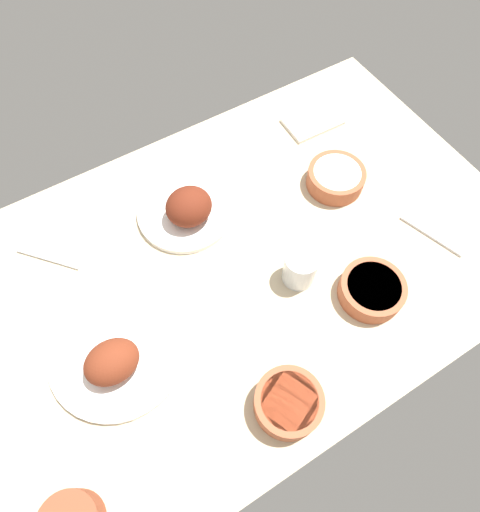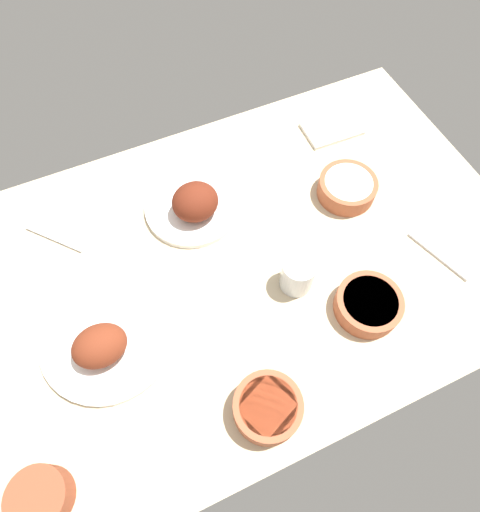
{
  "view_description": "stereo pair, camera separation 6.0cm",
  "coord_description": "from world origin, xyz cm",
  "px_view_note": "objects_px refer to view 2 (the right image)",
  "views": [
    {
      "loc": [
        25.6,
        42.37,
        97.2
      ],
      "look_at": [
        0.0,
        0.0,
        6.0
      ],
      "focal_mm": 30.52,
      "sensor_mm": 36.0,
      "label": 1
    },
    {
      "loc": [
        20.29,
        45.15,
        97.2
      ],
      "look_at": [
        0.0,
        0.0,
        6.0
      ],
      "focal_mm": 30.52,
      "sensor_mm": 36.0,
      "label": 2
    }
  ],
  "objects_px": {
    "bowl_sauce": "(268,408)",
    "spoon_loose": "(438,256)",
    "plate_far_side": "(194,204)",
    "bowl_soup": "(40,498)",
    "bowl_cream": "(347,187)",
    "folded_napkin": "(332,129)",
    "water_tumbler": "(298,274)",
    "fork_loose": "(54,239)",
    "plate_center_main": "(105,340)",
    "bowl_potatoes": "(368,304)"
  },
  "relations": [
    {
      "from": "bowl_potatoes",
      "to": "spoon_loose",
      "type": "xyz_separation_m",
      "value": [
        -0.23,
        -0.04,
        -0.02
      ]
    },
    {
      "from": "bowl_soup",
      "to": "folded_napkin",
      "type": "distance_m",
      "value": 1.12
    },
    {
      "from": "folded_napkin",
      "to": "bowl_potatoes",
      "type": "bearing_deg",
      "value": 68.16
    },
    {
      "from": "bowl_potatoes",
      "to": "folded_napkin",
      "type": "relative_size",
      "value": 0.94
    },
    {
      "from": "bowl_cream",
      "to": "folded_napkin",
      "type": "height_order",
      "value": "bowl_cream"
    },
    {
      "from": "bowl_sauce",
      "to": "folded_napkin",
      "type": "height_order",
      "value": "bowl_sauce"
    },
    {
      "from": "water_tumbler",
      "to": "bowl_soup",
      "type": "bearing_deg",
      "value": 17.69
    },
    {
      "from": "plate_center_main",
      "to": "fork_loose",
      "type": "distance_m",
      "value": 0.32
    },
    {
      "from": "folded_napkin",
      "to": "plate_center_main",
      "type": "bearing_deg",
      "value": 24.61
    },
    {
      "from": "bowl_cream",
      "to": "bowl_potatoes",
      "type": "bearing_deg",
      "value": 67.49
    },
    {
      "from": "bowl_soup",
      "to": "fork_loose",
      "type": "xyz_separation_m",
      "value": [
        -0.14,
        -0.55,
        -0.03
      ]
    },
    {
      "from": "bowl_sauce",
      "to": "folded_napkin",
      "type": "distance_m",
      "value": 0.8
    },
    {
      "from": "plate_center_main",
      "to": "bowl_potatoes",
      "type": "height_order",
      "value": "plate_center_main"
    },
    {
      "from": "bowl_cream",
      "to": "bowl_sauce",
      "type": "xyz_separation_m",
      "value": [
        0.43,
        0.41,
        0.01
      ]
    },
    {
      "from": "plate_far_side",
      "to": "water_tumbler",
      "type": "height_order",
      "value": "plate_far_side"
    },
    {
      "from": "plate_center_main",
      "to": "bowl_cream",
      "type": "relative_size",
      "value": 1.98
    },
    {
      "from": "bowl_sauce",
      "to": "spoon_loose",
      "type": "height_order",
      "value": "bowl_sauce"
    },
    {
      "from": "bowl_soup",
      "to": "fork_loose",
      "type": "relative_size",
      "value": 0.67
    },
    {
      "from": "plate_far_side",
      "to": "bowl_sauce",
      "type": "xyz_separation_m",
      "value": [
        0.04,
        0.52,
        -0.0
      ]
    },
    {
      "from": "plate_far_side",
      "to": "fork_loose",
      "type": "bearing_deg",
      "value": -10.66
    },
    {
      "from": "water_tumbler",
      "to": "plate_far_side",
      "type": "bearing_deg",
      "value": -63.53
    },
    {
      "from": "spoon_loose",
      "to": "bowl_cream",
      "type": "bearing_deg",
      "value": 5.19
    },
    {
      "from": "plate_center_main",
      "to": "plate_far_side",
      "type": "xyz_separation_m",
      "value": [
        -0.3,
        -0.25,
        0.01
      ]
    },
    {
      "from": "plate_center_main",
      "to": "bowl_potatoes",
      "type": "distance_m",
      "value": 0.58
    },
    {
      "from": "plate_far_side",
      "to": "bowl_soup",
      "type": "xyz_separation_m",
      "value": [
        0.49,
        0.49,
        -0.0
      ]
    },
    {
      "from": "bowl_soup",
      "to": "plate_far_side",
      "type": "bearing_deg",
      "value": -135.14
    },
    {
      "from": "fork_loose",
      "to": "bowl_sauce",
      "type": "bearing_deg",
      "value": 166.08
    },
    {
      "from": "bowl_cream",
      "to": "water_tumbler",
      "type": "relative_size",
      "value": 1.62
    },
    {
      "from": "water_tumbler",
      "to": "spoon_loose",
      "type": "height_order",
      "value": "water_tumbler"
    },
    {
      "from": "folded_napkin",
      "to": "fork_loose",
      "type": "height_order",
      "value": "folded_napkin"
    },
    {
      "from": "bowl_soup",
      "to": "folded_napkin",
      "type": "height_order",
      "value": "bowl_soup"
    },
    {
      "from": "water_tumbler",
      "to": "folded_napkin",
      "type": "height_order",
      "value": "water_tumbler"
    },
    {
      "from": "bowl_sauce",
      "to": "spoon_loose",
      "type": "distance_m",
      "value": 0.56
    },
    {
      "from": "bowl_cream",
      "to": "spoon_loose",
      "type": "distance_m",
      "value": 0.28
    },
    {
      "from": "bowl_potatoes",
      "to": "bowl_soup",
      "type": "distance_m",
      "value": 0.75
    },
    {
      "from": "plate_far_side",
      "to": "bowl_sauce",
      "type": "relative_size",
      "value": 1.76
    },
    {
      "from": "bowl_sauce",
      "to": "spoon_loose",
      "type": "relative_size",
      "value": 0.81
    },
    {
      "from": "plate_center_main",
      "to": "bowl_cream",
      "type": "xyz_separation_m",
      "value": [
        -0.68,
        -0.14,
        0.0
      ]
    },
    {
      "from": "plate_center_main",
      "to": "bowl_potatoes",
      "type": "relative_size",
      "value": 2.0
    },
    {
      "from": "bowl_cream",
      "to": "spoon_loose",
      "type": "relative_size",
      "value": 0.87
    },
    {
      "from": "folded_napkin",
      "to": "spoon_loose",
      "type": "distance_m",
      "value": 0.47
    },
    {
      "from": "bowl_potatoes",
      "to": "folded_napkin",
      "type": "height_order",
      "value": "bowl_potatoes"
    },
    {
      "from": "plate_center_main",
      "to": "bowl_soup",
      "type": "height_order",
      "value": "plate_center_main"
    },
    {
      "from": "plate_far_side",
      "to": "bowl_sauce",
      "type": "bearing_deg",
      "value": 85.03
    },
    {
      "from": "water_tumbler",
      "to": "spoon_loose",
      "type": "distance_m",
      "value": 0.36
    },
    {
      "from": "plate_far_side",
      "to": "water_tumbler",
      "type": "relative_size",
      "value": 2.63
    },
    {
      "from": "bowl_cream",
      "to": "fork_loose",
      "type": "distance_m",
      "value": 0.75
    },
    {
      "from": "bowl_potatoes",
      "to": "folded_napkin",
      "type": "bearing_deg",
      "value": -111.84
    },
    {
      "from": "folded_napkin",
      "to": "plate_far_side",
      "type": "bearing_deg",
      "value": 12.67
    },
    {
      "from": "spoon_loose",
      "to": "fork_loose",
      "type": "bearing_deg",
      "value": 45.3
    }
  ]
}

